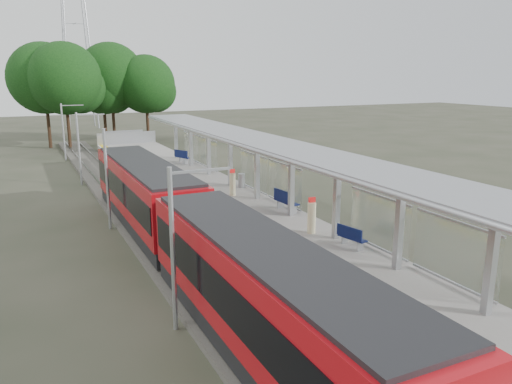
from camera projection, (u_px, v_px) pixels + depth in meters
trackbed at (140, 218)px, 28.46m from camera, size 3.00×70.00×0.24m
platform at (213, 203)px, 30.28m from camera, size 6.00×50.00×1.00m
tactile_strip at (172, 199)px, 29.08m from camera, size 0.60×50.00×0.02m
end_fence at (127, 138)px, 51.87m from camera, size 6.00×0.10×1.20m
train at (187, 228)px, 20.20m from camera, size 2.74×27.60×3.62m
canopy at (265, 149)px, 26.76m from camera, size 3.27×38.00×3.66m
tree_cluster at (92, 80)px, 57.03m from camera, size 18.63×12.89×11.80m
catenary_masts at (108, 176)px, 26.21m from camera, size 2.08×48.16×5.40m
bench_near at (351, 236)px, 20.93m from camera, size 0.69×1.41×0.93m
bench_mid at (285, 200)px, 26.42m from camera, size 0.68×1.72×1.14m
bench_far at (182, 156)px, 40.67m from camera, size 1.08×1.61×1.06m
info_pillar_near at (312, 217)px, 22.80m from camera, size 0.38×0.38×1.69m
info_pillar_far at (233, 184)px, 29.82m from camera, size 0.36×0.36×1.61m
litter_bin at (242, 181)px, 31.99m from camera, size 0.46×0.46×0.90m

